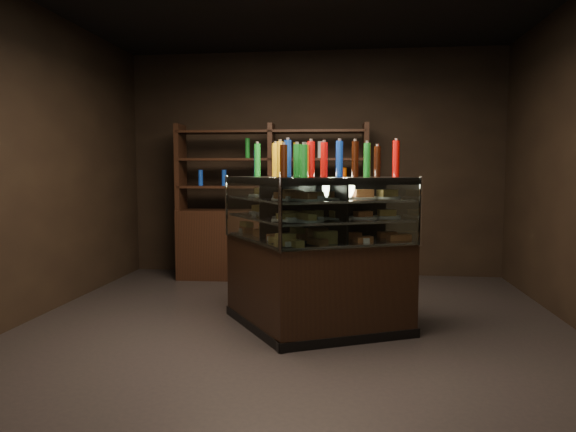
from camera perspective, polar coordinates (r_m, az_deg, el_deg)
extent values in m
plane|color=black|center=(4.71, 0.63, -12.37)|extent=(5.00, 5.00, 0.00)
cube|color=black|center=(6.98, 2.83, 5.81)|extent=(5.00, 0.02, 3.00)
cube|color=black|center=(2.02, -6.93, 7.50)|extent=(5.00, 0.02, 3.00)
cube|color=black|center=(5.37, -27.09, 5.47)|extent=(0.02, 5.00, 3.00)
cube|color=black|center=(4.47, 5.53, -8.06)|extent=(1.36, 1.06, 0.79)
cube|color=black|center=(4.57, 5.49, -12.42)|extent=(1.40, 1.09, 0.08)
cube|color=black|center=(4.36, 5.63, 3.91)|extent=(1.36, 1.06, 0.06)
cube|color=silver|center=(4.40, 5.57, -2.89)|extent=(1.29, 0.99, 0.02)
cube|color=silver|center=(4.38, 5.59, -0.46)|extent=(1.29, 0.99, 0.02)
cube|color=silver|center=(4.36, 5.61, 1.74)|extent=(1.29, 0.99, 0.02)
cube|color=white|center=(4.08, 7.35, 0.30)|extent=(1.11, 0.51, 0.56)
cylinder|color=silver|center=(4.38, 14.50, 0.51)|extent=(0.03, 0.03, 0.58)
cylinder|color=silver|center=(3.87, -0.86, 0.08)|extent=(0.03, 0.03, 0.58)
cube|color=black|center=(4.65, -0.66, -7.52)|extent=(1.17, 1.35, 0.79)
cube|color=black|center=(4.74, -0.65, -11.74)|extent=(1.20, 1.39, 0.08)
cube|color=black|center=(4.54, -0.67, 3.98)|extent=(1.17, 1.35, 0.06)
cube|color=silver|center=(4.58, -0.66, -2.54)|extent=(1.10, 1.28, 0.02)
cube|color=silver|center=(4.56, -0.66, -0.21)|extent=(1.10, 1.28, 0.02)
cube|color=silver|center=(4.55, -0.67, 1.90)|extent=(1.10, 1.28, 0.02)
cube|color=white|center=(4.43, -4.34, 0.70)|extent=(0.66, 1.03, 0.56)
cylinder|color=silver|center=(3.87, -0.86, 0.08)|extent=(0.03, 0.03, 0.58)
cylinder|color=silver|center=(5.00, -6.81, 1.18)|extent=(0.03, 0.03, 0.58)
cube|color=#C07A44|center=(4.19, -0.68, -2.74)|extent=(0.20, 0.16, 0.06)
cube|color=#C07A44|center=(4.30, 3.65, -2.54)|extent=(0.20, 0.16, 0.06)
cube|color=#C07A44|center=(4.44, 7.75, -2.34)|extent=(0.20, 0.16, 0.06)
cube|color=#C07A44|center=(4.59, 11.58, -2.15)|extent=(0.20, 0.16, 0.06)
cylinder|color=white|center=(4.21, -0.18, -0.41)|extent=(0.24, 0.24, 0.02)
cube|color=#C07A44|center=(4.21, -0.18, 0.05)|extent=(0.19, 0.15, 0.05)
cylinder|color=white|center=(4.29, 2.76, -0.32)|extent=(0.24, 0.24, 0.02)
cube|color=#C07A44|center=(4.28, 2.77, 0.14)|extent=(0.19, 0.15, 0.05)
cylinder|color=white|center=(4.37, 5.59, -0.23)|extent=(0.24, 0.24, 0.02)
cube|color=#C07A44|center=(4.37, 5.60, 0.22)|extent=(0.19, 0.15, 0.05)
cylinder|color=white|center=(4.47, 8.31, -0.15)|extent=(0.24, 0.24, 0.02)
cube|color=#C07A44|center=(4.47, 8.31, 0.29)|extent=(0.19, 0.15, 0.05)
cylinder|color=white|center=(4.58, 10.90, -0.06)|extent=(0.24, 0.24, 0.02)
cube|color=#C07A44|center=(4.57, 10.91, 0.37)|extent=(0.19, 0.15, 0.05)
cylinder|color=white|center=(4.20, -0.18, 1.87)|extent=(0.24, 0.24, 0.02)
cube|color=#C07A44|center=(4.20, -0.18, 2.34)|extent=(0.19, 0.15, 0.05)
cylinder|color=white|center=(4.28, 2.77, 1.92)|extent=(0.24, 0.24, 0.02)
cube|color=#C07A44|center=(4.27, 2.78, 2.38)|extent=(0.19, 0.15, 0.05)
cylinder|color=white|center=(4.36, 5.61, 1.97)|extent=(0.24, 0.24, 0.02)
cube|color=#C07A44|center=(4.36, 5.62, 2.42)|extent=(0.19, 0.15, 0.05)
cylinder|color=white|center=(4.46, 8.34, 2.01)|extent=(0.24, 0.24, 0.02)
cube|color=#C07A44|center=(4.46, 8.34, 2.45)|extent=(0.19, 0.15, 0.05)
cylinder|color=white|center=(4.57, 10.94, 2.04)|extent=(0.24, 0.24, 0.02)
cube|color=#C07A44|center=(4.56, 10.95, 2.47)|extent=(0.19, 0.15, 0.05)
cube|color=#C07A44|center=(5.02, -3.48, -1.43)|extent=(0.17, 0.20, 0.06)
cube|color=#C07A44|center=(4.71, -1.88, -1.86)|extent=(0.17, 0.20, 0.06)
cube|color=#C07A44|center=(4.41, -0.07, -2.34)|extent=(0.17, 0.20, 0.06)
cube|color=#C07A44|center=(4.11, 2.01, -2.89)|extent=(0.17, 0.20, 0.06)
cylinder|color=white|center=(4.98, -2.95, 0.43)|extent=(0.24, 0.24, 0.02)
cube|color=#C07A44|center=(4.97, -2.95, 0.83)|extent=(0.16, 0.19, 0.05)
cylinder|color=white|center=(4.76, -1.86, 0.23)|extent=(0.24, 0.24, 0.02)
cube|color=#C07A44|center=(4.76, -1.86, 0.64)|extent=(0.16, 0.19, 0.05)
cylinder|color=white|center=(4.56, -0.66, 0.00)|extent=(0.24, 0.24, 0.02)
cube|color=#C07A44|center=(4.55, -0.67, 0.44)|extent=(0.16, 0.19, 0.05)
cylinder|color=white|center=(4.35, 0.64, -0.24)|extent=(0.24, 0.24, 0.02)
cube|color=#C07A44|center=(4.35, 0.64, 0.21)|extent=(0.16, 0.19, 0.05)
cylinder|color=white|center=(4.15, 2.08, -0.51)|extent=(0.24, 0.24, 0.02)
cube|color=#C07A44|center=(4.14, 2.08, -0.03)|extent=(0.16, 0.19, 0.05)
cylinder|color=white|center=(4.96, -2.96, 2.36)|extent=(0.24, 0.24, 0.02)
cube|color=#C07A44|center=(4.96, -2.96, 2.76)|extent=(0.16, 0.19, 0.05)
cylinder|color=white|center=(4.75, -1.86, 2.25)|extent=(0.24, 0.24, 0.02)
cube|color=#C07A44|center=(4.75, -1.86, 2.66)|extent=(0.16, 0.19, 0.05)
cylinder|color=white|center=(4.54, -0.67, 2.12)|extent=(0.24, 0.24, 0.02)
cube|color=#C07A44|center=(4.54, -0.67, 2.55)|extent=(0.16, 0.19, 0.05)
cylinder|color=white|center=(4.34, 0.64, 1.97)|extent=(0.24, 0.24, 0.02)
cube|color=#C07A44|center=(4.34, 0.64, 2.43)|extent=(0.16, 0.19, 0.05)
cylinder|color=white|center=(4.13, 2.08, 1.82)|extent=(0.24, 0.24, 0.02)
cube|color=#C07A44|center=(4.13, 2.09, 2.29)|extent=(0.16, 0.19, 0.05)
cylinder|color=silver|center=(4.18, -0.82, 6.22)|extent=(0.06, 0.06, 0.28)
cylinder|color=silver|center=(4.18, -0.82, 8.27)|extent=(0.03, 0.03, 0.02)
cylinder|color=#0F38B2|center=(4.22, 0.85, 6.21)|extent=(0.06, 0.06, 0.28)
cylinder|color=silver|center=(4.22, 0.85, 8.24)|extent=(0.03, 0.03, 0.02)
cylinder|color=yellow|center=(4.26, 2.48, 6.19)|extent=(0.06, 0.06, 0.28)
cylinder|color=silver|center=(4.27, 2.49, 8.21)|extent=(0.03, 0.03, 0.02)
cylinder|color=#D8590A|center=(4.31, 4.08, 6.17)|extent=(0.06, 0.06, 0.28)
cylinder|color=silver|center=(4.31, 4.10, 8.17)|extent=(0.03, 0.03, 0.02)
cylinder|color=#147223|center=(4.36, 5.65, 6.15)|extent=(0.06, 0.06, 0.28)
cylinder|color=silver|center=(4.36, 5.67, 8.12)|extent=(0.03, 0.03, 0.02)
cylinder|color=#B20C0A|center=(4.41, 7.18, 6.12)|extent=(0.06, 0.06, 0.28)
cylinder|color=silver|center=(4.41, 7.20, 8.07)|extent=(0.03, 0.03, 0.02)
cylinder|color=black|center=(4.46, 8.67, 6.09)|extent=(0.06, 0.06, 0.28)
cylinder|color=silver|center=(4.47, 8.70, 8.01)|extent=(0.03, 0.03, 0.02)
cylinder|color=silver|center=(4.52, 10.13, 6.06)|extent=(0.06, 0.06, 0.28)
cylinder|color=silver|center=(4.53, 10.16, 7.95)|extent=(0.03, 0.03, 0.02)
cylinder|color=#0F38B2|center=(4.58, 11.54, 6.02)|extent=(0.06, 0.06, 0.28)
cylinder|color=silver|center=(4.59, 11.58, 7.89)|extent=(0.03, 0.03, 0.02)
cylinder|color=silver|center=(5.00, -3.19, 6.03)|extent=(0.06, 0.06, 0.28)
cylinder|color=silver|center=(5.01, -3.20, 7.74)|extent=(0.03, 0.03, 0.02)
cylinder|color=#0F38B2|center=(4.89, -2.61, 6.05)|extent=(0.06, 0.06, 0.28)
cylinder|color=silver|center=(4.89, -2.62, 7.81)|extent=(0.03, 0.03, 0.02)
cylinder|color=yellow|center=(4.77, -1.99, 6.08)|extent=(0.06, 0.06, 0.28)
cylinder|color=silver|center=(4.78, -2.00, 7.88)|extent=(0.03, 0.03, 0.02)
cylinder|color=#D8590A|center=(4.65, -1.35, 6.10)|extent=(0.06, 0.06, 0.28)
cylinder|color=silver|center=(4.66, -1.35, 7.95)|extent=(0.03, 0.03, 0.02)
cylinder|color=#147223|center=(4.54, -0.67, 6.13)|extent=(0.06, 0.06, 0.28)
cylinder|color=silver|center=(4.54, -0.67, 8.02)|extent=(0.03, 0.03, 0.02)
cylinder|color=#B20C0A|center=(4.42, 0.04, 6.16)|extent=(0.06, 0.06, 0.28)
cylinder|color=silver|center=(4.43, 0.04, 8.10)|extent=(0.03, 0.03, 0.02)
cylinder|color=black|center=(4.31, 0.79, 6.18)|extent=(0.06, 0.06, 0.28)
cylinder|color=silver|center=(4.32, 0.80, 8.18)|extent=(0.03, 0.03, 0.02)
cylinder|color=silver|center=(4.20, 1.59, 6.21)|extent=(0.06, 0.06, 0.28)
cylinder|color=silver|center=(4.20, 1.59, 8.26)|extent=(0.03, 0.03, 0.02)
cylinder|color=#0F38B2|center=(4.08, 2.42, 6.24)|extent=(0.06, 0.06, 0.28)
cylinder|color=silver|center=(4.09, 2.43, 8.34)|extent=(0.03, 0.03, 0.02)
cylinder|color=black|center=(5.21, 10.33, -9.65)|extent=(0.25, 0.25, 0.19)
cone|color=#175222|center=(5.13, 10.39, -5.77)|extent=(0.38, 0.38, 0.53)
cone|color=#175222|center=(5.10, 10.43, -3.85)|extent=(0.30, 0.30, 0.37)
cube|color=black|center=(6.66, -1.82, -3.22)|extent=(2.45, 0.51, 0.90)
cube|color=black|center=(6.83, -11.85, 5.30)|extent=(0.07, 0.38, 1.10)
cube|color=black|center=(6.59, -1.84, 5.42)|extent=(0.07, 0.38, 1.10)
cube|color=black|center=(6.56, 8.58, 5.37)|extent=(0.07, 0.38, 1.10)
cube|color=black|center=(6.59, -1.83, 3.25)|extent=(2.40, 0.46, 0.03)
cube|color=black|center=(6.59, -1.84, 6.29)|extent=(2.40, 0.46, 0.03)
cube|color=black|center=(6.61, -1.85, 9.33)|extent=(2.40, 0.46, 0.03)
cylinder|color=silver|center=(6.76, -9.69, 4.28)|extent=(0.06, 0.06, 0.22)
cylinder|color=#0F38B2|center=(6.69, -7.12, 4.31)|extent=(0.06, 0.06, 0.22)
cylinder|color=yellow|center=(6.63, -4.50, 4.33)|extent=(0.06, 0.06, 0.22)
cylinder|color=#D8590A|center=(6.59, -1.84, 4.33)|extent=(0.06, 0.06, 0.22)
cylinder|color=#147223|center=(6.56, 0.85, 4.33)|extent=(0.06, 0.06, 0.22)
cylinder|color=#B20C0A|center=(6.55, 3.56, 4.32)|extent=(0.06, 0.06, 0.22)
cylinder|color=black|center=(6.55, 6.27, 4.30)|extent=(0.06, 0.06, 0.22)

